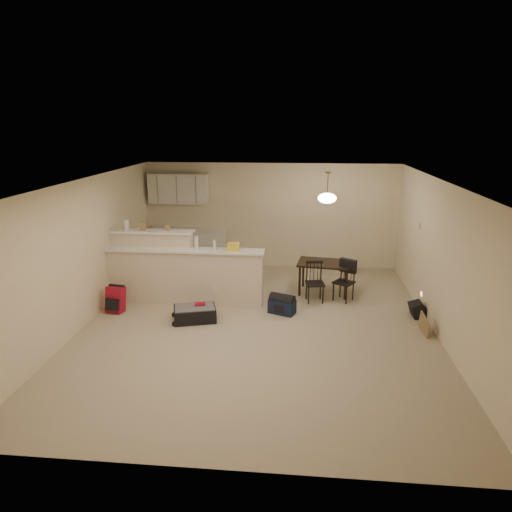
# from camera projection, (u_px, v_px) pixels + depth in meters

# --- Properties ---
(room) EXTENTS (7.00, 7.02, 2.50)m
(room) POSITION_uv_depth(u_px,v_px,m) (258.00, 256.00, 7.64)
(room) COLOR tan
(room) RESTS_ON ground
(breakfast_bar) EXTENTS (3.08, 0.58, 1.39)m
(breakfast_bar) POSITION_uv_depth(u_px,v_px,m) (173.00, 271.00, 8.92)
(breakfast_bar) COLOR beige
(breakfast_bar) RESTS_ON ground
(upper_cabinets) EXTENTS (1.40, 0.34, 0.70)m
(upper_cabinets) POSITION_uv_depth(u_px,v_px,m) (178.00, 189.00, 10.83)
(upper_cabinets) COLOR white
(upper_cabinets) RESTS_ON room
(kitchen_counter) EXTENTS (1.80, 0.60, 0.90)m
(kitchen_counter) POSITION_uv_depth(u_px,v_px,m) (188.00, 249.00, 11.09)
(kitchen_counter) COLOR white
(kitchen_counter) RESTS_ON ground
(thermostat) EXTENTS (0.02, 0.12, 0.12)m
(thermostat) POSITION_uv_depth(u_px,v_px,m) (419.00, 226.00, 8.78)
(thermostat) COLOR beige
(thermostat) RESTS_ON room
(jar) EXTENTS (0.10, 0.10, 0.20)m
(jar) POSITION_uv_depth(u_px,v_px,m) (126.00, 225.00, 8.88)
(jar) COLOR silver
(jar) RESTS_ON breakfast_bar
(cereal_box) EXTENTS (0.10, 0.07, 0.16)m
(cereal_box) POSITION_uv_depth(u_px,v_px,m) (143.00, 226.00, 8.86)
(cereal_box) COLOR #96764D
(cereal_box) RESTS_ON breakfast_bar
(small_box) EXTENTS (0.08, 0.06, 0.12)m
(small_box) POSITION_uv_depth(u_px,v_px,m) (168.00, 228.00, 8.82)
(small_box) COLOR #96764D
(small_box) RESTS_ON breakfast_bar
(bottle_a) EXTENTS (0.07, 0.07, 0.26)m
(bottle_a) POSITION_uv_depth(u_px,v_px,m) (196.00, 243.00, 8.62)
(bottle_a) COLOR silver
(bottle_a) RESTS_ON breakfast_bar
(bottle_b) EXTENTS (0.06, 0.06, 0.18)m
(bottle_b) POSITION_uv_depth(u_px,v_px,m) (214.00, 245.00, 8.60)
(bottle_b) COLOR silver
(bottle_b) RESTS_ON breakfast_bar
(bag_lump) EXTENTS (0.22, 0.18, 0.14)m
(bag_lump) POSITION_uv_depth(u_px,v_px,m) (233.00, 247.00, 8.57)
(bag_lump) COLOR #96764D
(bag_lump) RESTS_ON breakfast_bar
(dining_table) EXTENTS (1.14, 0.84, 0.66)m
(dining_table) POSITION_uv_depth(u_px,v_px,m) (324.00, 266.00, 9.34)
(dining_table) COLOR black
(dining_table) RESTS_ON ground
(pendant_lamp) EXTENTS (0.36, 0.36, 0.62)m
(pendant_lamp) POSITION_uv_depth(u_px,v_px,m) (327.00, 198.00, 8.94)
(pendant_lamp) COLOR brown
(pendant_lamp) RESTS_ON room
(dining_chair_near) EXTENTS (0.39, 0.38, 0.80)m
(dining_chair_near) POSITION_uv_depth(u_px,v_px,m) (315.00, 282.00, 8.92)
(dining_chair_near) COLOR black
(dining_chair_near) RESTS_ON ground
(dining_chair_far) EXTENTS (0.48, 0.48, 0.81)m
(dining_chair_far) POSITION_uv_depth(u_px,v_px,m) (344.00, 281.00, 8.97)
(dining_chair_far) COLOR black
(dining_chair_far) RESTS_ON ground
(suitcase) EXTENTS (0.83, 0.66, 0.25)m
(suitcase) POSITION_uv_depth(u_px,v_px,m) (195.00, 314.00, 8.14)
(suitcase) COLOR black
(suitcase) RESTS_ON ground
(red_backpack) EXTENTS (0.35, 0.25, 0.48)m
(red_backpack) POSITION_uv_depth(u_px,v_px,m) (116.00, 299.00, 8.50)
(red_backpack) COLOR #AC1329
(red_backpack) RESTS_ON ground
(navy_duffel) EXTENTS (0.54, 0.42, 0.26)m
(navy_duffel) POSITION_uv_depth(u_px,v_px,m) (282.00, 307.00, 8.44)
(navy_duffel) COLOR #121E39
(navy_duffel) RESTS_ON ground
(black_daypack) EXTENTS (0.23, 0.32, 0.27)m
(black_daypack) POSITION_uv_depth(u_px,v_px,m) (417.00, 310.00, 8.28)
(black_daypack) COLOR black
(black_daypack) RESTS_ON ground
(cardboard_sheet) EXTENTS (0.07, 0.41, 0.31)m
(cardboard_sheet) POSITION_uv_depth(u_px,v_px,m) (424.00, 325.00, 7.60)
(cardboard_sheet) COLOR #96764D
(cardboard_sheet) RESTS_ON ground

